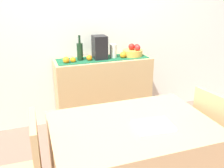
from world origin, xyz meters
The scene contains 19 objects.
ground_plane centered at (0.00, 0.00, -0.01)m, with size 6.40×6.40×0.02m, color #866051.
room_wall_rear centered at (0.00, 1.18, 1.35)m, with size 6.40×0.06×2.70m, color silver.
sideboard_console centered at (0.08, 0.92, 0.45)m, with size 1.20×0.42×0.90m, color tan.
table_runner centered at (0.08, 0.92, 0.90)m, with size 1.13×0.32×0.01m, color #175735.
fruit_bowl centered at (0.48, 0.92, 0.94)m, with size 0.25×0.25×0.08m, color gold.
apple_front centered at (0.54, 0.93, 1.02)m, with size 0.07×0.07×0.07m, color red.
apple_rear centered at (0.47, 0.93, 1.02)m, with size 0.08×0.08×0.08m, color red.
apple_center centered at (0.50, 1.00, 1.02)m, with size 0.06×0.06×0.06m, color #AD3C2F.
apple_right centered at (0.52, 0.86, 1.02)m, with size 0.07×0.07×0.07m, color red.
wine_bottle centered at (-0.20, 0.92, 1.01)m, with size 0.07×0.07×0.30m.
coffee_maker centered at (0.04, 0.92, 1.04)m, with size 0.16×0.18×0.29m, color black.
ceramic_vase centered at (0.22, 0.92, 0.99)m, with size 0.09×0.09×0.17m, color silver.
orange_loose_near_bowl centered at (-0.38, 0.85, 0.94)m, with size 0.08×0.08×0.08m, color orange.
orange_loose_far centered at (-0.30, 0.86, 0.93)m, with size 0.06×0.06×0.06m, color orange.
orange_loose_end centered at (0.33, 0.86, 0.94)m, with size 0.08×0.08×0.08m, color orange.
orange_loose_mid centered at (-0.10, 0.88, 0.93)m, with size 0.07×0.07×0.07m, color orange.
dining_table centered at (-0.10, -0.44, 0.37)m, with size 1.23×0.85×0.74m, color tan.
open_book centered at (0.03, -0.53, 0.75)m, with size 0.28×0.21×0.02m, color white.
chair_by_corner centered at (0.78, -0.44, 0.27)m, with size 0.46×0.46×0.90m.
Camera 1 is at (-0.79, -1.98, 1.68)m, focal length 40.29 mm.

